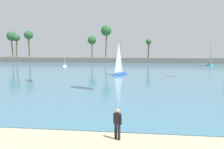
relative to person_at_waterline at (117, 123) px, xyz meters
name	(u,v)px	position (x,y,z in m)	size (l,w,h in m)	color
sea	(135,66)	(-1.04, 56.65, -0.86)	(220.00, 111.24, 0.06)	teal
palm_headland	(132,56)	(-2.50, 72.38, 1.50)	(118.12, 6.04, 12.97)	slate
person_at_waterline	(117,123)	(0.00, 0.00, 0.00)	(0.48, 0.35, 1.67)	black
sailboat_near_shore	(210,63)	(20.12, 59.24, -0.19)	(1.96, 5.02, 7.10)	teal
sailboat_toward_headland	(120,71)	(-2.83, 31.52, -0.17)	(3.34, 5.28, 7.37)	#234793
sailboat_far_left	(65,64)	(-19.81, 51.31, -0.30)	(2.31, 4.25, 5.90)	white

